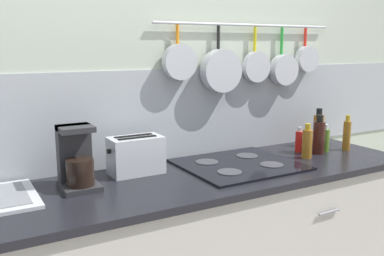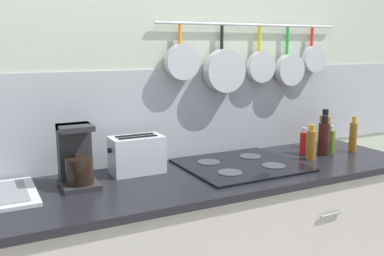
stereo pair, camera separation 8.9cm
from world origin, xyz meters
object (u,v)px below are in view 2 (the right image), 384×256
at_px(bottle_dish_soap, 324,138).
at_px(bottle_cooking_wine, 353,136).
at_px(bottle_olive_oil, 311,144).
at_px(bottle_hot_sauce, 304,142).
at_px(coffee_maker, 77,161).
at_px(bottle_vinegar, 330,141).
at_px(toaster, 137,155).
at_px(bottle_sesame_oil, 324,131).

bearing_deg(bottle_dish_soap, bottle_cooking_wine, -5.98).
distance_m(bottle_olive_oil, bottle_hot_sauce, 0.14).
xyz_separation_m(coffee_maker, bottle_vinegar, (1.47, -0.07, -0.04)).
bearing_deg(bottle_cooking_wine, bottle_vinegar, 163.74).
bearing_deg(toaster, bottle_olive_oil, -11.85).
height_order(toaster, bottle_hot_sauce, toaster).
height_order(coffee_maker, bottle_sesame_oil, coffee_maker).
bearing_deg(bottle_cooking_wine, toaster, 172.07).
distance_m(bottle_sesame_oil, bottle_cooking_wine, 0.18).
bearing_deg(bottle_cooking_wine, bottle_hot_sauce, 158.64).
bearing_deg(bottle_dish_soap, bottle_sesame_oil, 45.08).
distance_m(toaster, bottle_cooking_wine, 1.31).
bearing_deg(bottle_olive_oil, bottle_hot_sauce, 63.55).
height_order(bottle_olive_oil, bottle_hot_sauce, bottle_olive_oil).
distance_m(coffee_maker, bottle_dish_soap, 1.40).
relative_size(bottle_dish_soap, bottle_vinegar, 1.39).
bearing_deg(coffee_maker, bottle_hot_sauce, 0.01).
relative_size(bottle_olive_oil, bottle_cooking_wine, 0.92).
xyz_separation_m(bottle_hot_sauce, bottle_dish_soap, (0.07, -0.09, 0.03)).
relative_size(bottle_hot_sauce, bottle_vinegar, 0.92).
xyz_separation_m(toaster, bottle_dish_soap, (1.09, -0.16, 0.01)).
xyz_separation_m(toaster, bottle_sesame_oil, (1.23, -0.02, 0.01)).
bearing_deg(bottle_cooking_wine, bottle_olive_oil, -176.76).
bearing_deg(bottle_olive_oil, bottle_sesame_oil, 33.76).
distance_m(bottle_vinegar, bottle_cooking_wine, 0.15).
relative_size(toaster, bottle_olive_oil, 1.40).
distance_m(bottle_olive_oil, bottle_cooking_wine, 0.34).
height_order(bottle_hot_sauce, bottle_cooking_wine, bottle_cooking_wine).
distance_m(coffee_maker, bottle_hot_sauce, 1.33).
distance_m(bottle_vinegar, bottle_sesame_oil, 0.15).
relative_size(bottle_dish_soap, bottle_cooking_wine, 1.07).
bearing_deg(bottle_olive_oil, bottle_vinegar, 16.28).
relative_size(toaster, bottle_sesame_oil, 1.15).
xyz_separation_m(bottle_olive_oil, bottle_cooking_wine, (0.34, 0.02, 0.01)).
distance_m(bottle_hot_sauce, bottle_cooking_wine, 0.30).
xyz_separation_m(bottle_vinegar, bottle_cooking_wine, (0.14, -0.04, 0.02)).
bearing_deg(coffee_maker, toaster, 12.96).
relative_size(coffee_maker, bottle_cooking_wine, 1.31).
xyz_separation_m(coffee_maker, bottle_dish_soap, (1.40, -0.09, -0.02)).
height_order(coffee_maker, toaster, coffee_maker).
bearing_deg(toaster, bottle_vinegar, -6.90).
relative_size(bottle_olive_oil, bottle_dish_soap, 0.85).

